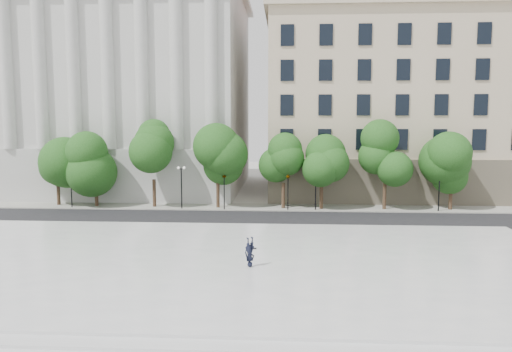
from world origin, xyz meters
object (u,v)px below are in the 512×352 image
Objects in this scene: traffic_light_west at (224,175)px; person_lying at (250,263)px; skateboard at (251,248)px; traffic_light_east at (288,174)px.

person_lying is at bearing -78.85° from traffic_light_west.
person_lying is 2.57× the size of skateboard.
person_lying is (-2.36, -20.68, -3.07)m from traffic_light_east.
person_lying is at bearing -96.52° from traffic_light_east.
traffic_light_east is 16.94m from skateboard.
traffic_light_west reaches higher than skateboard.
person_lying reaches higher than skateboard.
traffic_light_east is at bearing -0.00° from traffic_light_west.
traffic_light_west reaches higher than person_lying.
traffic_light_east is 6.13× the size of skateboard.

